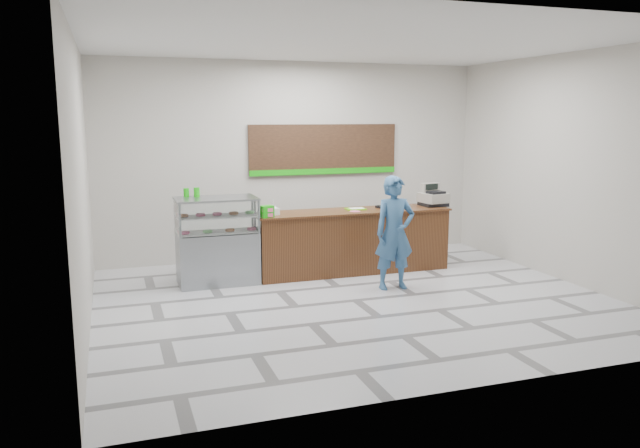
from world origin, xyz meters
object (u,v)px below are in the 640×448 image
object	(u,v)px
cash_register	(433,197)
customer	(395,233)
display_case	(217,240)
sales_counter	(352,241)
serving_tray	(356,209)

from	to	relation	value
cash_register	customer	bearing A→B (deg)	-148.05
display_case	customer	bearing A→B (deg)	-25.00
sales_counter	cash_register	distance (m)	1.64
sales_counter	serving_tray	bearing A→B (deg)	37.47
sales_counter	customer	size ratio (longest dim) A/B	1.93
sales_counter	customer	distance (m)	1.21
customer	display_case	bearing A→B (deg)	156.86
sales_counter	customer	xyz separation A→B (m)	(0.22, -1.14, 0.33)
cash_register	display_case	bearing A→B (deg)	169.89
display_case	serving_tray	world-z (taller)	display_case
sales_counter	cash_register	world-z (taller)	cash_register
customer	sales_counter	bearing A→B (deg)	102.91
display_case	customer	distance (m)	2.70
cash_register	customer	distance (m)	1.77
sales_counter	cash_register	bearing A→B (deg)	1.40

